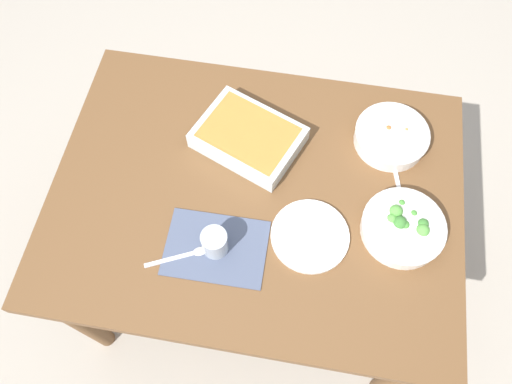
# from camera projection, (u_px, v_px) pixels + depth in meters

# --- Properties ---
(ground_plane) EXTENTS (6.00, 6.00, 0.00)m
(ground_plane) POSITION_uv_depth(u_px,v_px,m) (256.00, 268.00, 2.09)
(ground_plane) COLOR #B2A899
(dining_table) EXTENTS (1.20, 0.90, 0.74)m
(dining_table) POSITION_uv_depth(u_px,v_px,m) (256.00, 205.00, 1.50)
(dining_table) COLOR brown
(dining_table) RESTS_ON ground_plane
(placemat) EXTENTS (0.28, 0.20, 0.00)m
(placemat) POSITION_uv_depth(u_px,v_px,m) (216.00, 248.00, 1.34)
(placemat) COLOR #4C5670
(placemat) RESTS_ON dining_table
(stew_bowl) EXTENTS (0.22, 0.22, 0.06)m
(stew_bowl) POSITION_uv_depth(u_px,v_px,m) (391.00, 136.00, 1.47)
(stew_bowl) COLOR white
(stew_bowl) RESTS_ON dining_table
(broccoli_bowl) EXTENTS (0.23, 0.23, 0.07)m
(broccoli_bowl) POSITION_uv_depth(u_px,v_px,m) (403.00, 227.00, 1.34)
(broccoli_bowl) COLOR white
(broccoli_bowl) RESTS_ON dining_table
(baking_dish) EXTENTS (0.36, 0.32, 0.06)m
(baking_dish) POSITION_uv_depth(u_px,v_px,m) (248.00, 137.00, 1.47)
(baking_dish) COLOR silver
(baking_dish) RESTS_ON dining_table
(drink_cup) EXTENTS (0.07, 0.07, 0.08)m
(drink_cup) POSITION_uv_depth(u_px,v_px,m) (215.00, 243.00, 1.31)
(drink_cup) COLOR #B2BCC6
(drink_cup) RESTS_ON dining_table
(side_plate) EXTENTS (0.22, 0.22, 0.01)m
(side_plate) POSITION_uv_depth(u_px,v_px,m) (310.00, 236.00, 1.36)
(side_plate) COLOR white
(side_plate) RESTS_ON dining_table
(spoon_by_stew) EXTENTS (0.06, 0.17, 0.01)m
(spoon_by_stew) POSITION_uv_depth(u_px,v_px,m) (394.00, 163.00, 1.46)
(spoon_by_stew) COLOR silver
(spoon_by_stew) RESTS_ON dining_table
(spoon_by_broccoli) EXTENTS (0.18, 0.05, 0.01)m
(spoon_by_broccoli) POSITION_uv_depth(u_px,v_px,m) (385.00, 231.00, 1.36)
(spoon_by_broccoli) COLOR silver
(spoon_by_broccoli) RESTS_ON dining_table
(spoon_spare) EXTENTS (0.17, 0.09, 0.01)m
(spoon_spare) POSITION_uv_depth(u_px,v_px,m) (185.00, 255.00, 1.33)
(spoon_spare) COLOR silver
(spoon_spare) RESTS_ON dining_table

